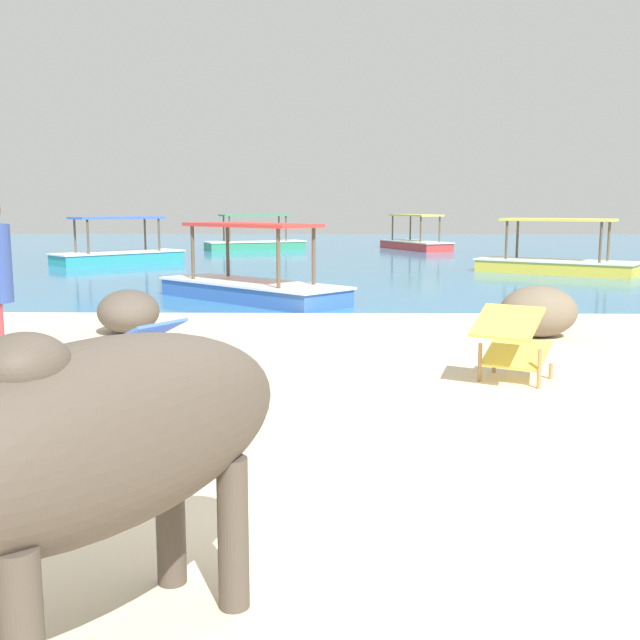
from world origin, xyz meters
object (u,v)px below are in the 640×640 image
Objects in this scene: deck_chair_near at (512,340)px; boat_green at (255,242)px; cow at (90,442)px; deck_chair_far at (158,360)px; boat_teal at (119,253)px; boat_red at (415,242)px; boat_yellow at (556,262)px; boat_blue at (251,284)px.

boat_green is at bearing 41.71° from deck_chair_near.
cow is 2.09× the size of deck_chair_near.
deck_chair_far is 0.24× the size of boat_green.
boat_teal is at bearing 41.01° from boat_green.
boat_red is at bearing 172.88° from boat_teal.
boat_red is (1.51, 21.22, -0.13)m from deck_chair_near.
deck_chair_near is 0.24× the size of boat_red.
boat_green reaches higher than cow.
boat_green is at bearing 125.77° from deck_chair_far.
boat_yellow is (6.06, 15.20, -0.51)m from cow.
boat_blue is 1.01× the size of boat_teal.
deck_chair_near is 21.27m from boat_red.
boat_blue reaches higher than deck_chair_near.
boat_yellow is (3.72, 11.20, -0.13)m from deck_chair_near.
boat_blue reaches higher than cow.
deck_chair_far is at bearing -33.96° from boat_red.
boat_red and boat_blue have the same top height.
cow is at bearing -48.85° from deck_chair_far.
boat_teal is at bearing -130.91° from cow.
cow is 2.08× the size of deck_chair_far.
boat_red and boat_yellow have the same top height.
boat_blue is at bearing 122.14° from deck_chair_far.
boat_teal is (-11.28, 3.11, 0.00)m from boat_yellow.
deck_chair_near is 0.25× the size of boat_yellow.
boat_red is (3.85, 25.21, -0.51)m from cow.
boat_blue is (-0.05, 6.84, -0.13)m from deck_chair_far.
boat_blue is 9.57m from boat_teal.
boat_red is 15.90m from boat_blue.
deck_chair_far is 0.27× the size of boat_blue.
cow is 25.11m from boat_green.
deck_chair_far is at bearing -46.76° from boat_blue.
deck_chair_near is 0.27× the size of boat_teal.
boat_red is (4.36, 22.12, -0.13)m from deck_chair_far.
boat_yellow and boat_teal have the same top height.
deck_chair_near is 0.24× the size of boat_green.
cow is 3.16m from deck_chair_far.
boat_teal is at bearing -75.50° from boat_red.
boat_green is (-8.14, 9.83, 0.00)m from boat_yellow.
deck_chair_near is 21.49m from boat_green.
boat_red and boat_green have the same top height.
boat_blue reaches higher than deck_chair_far.
deck_chair_near is (2.34, 3.99, -0.38)m from cow.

